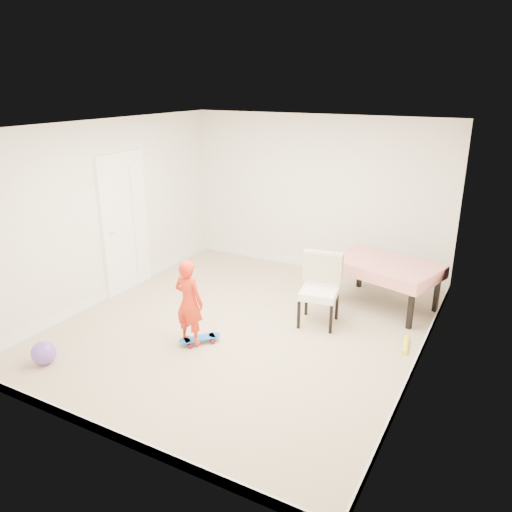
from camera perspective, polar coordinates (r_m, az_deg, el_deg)
The scene contains 17 objects.
ground at distance 6.71m, azimuth -1.58°, elevation -8.04°, with size 5.00×5.00×0.00m, color tan.
ceiling at distance 5.98m, azimuth -1.81°, elevation 14.47°, with size 4.50×5.00×0.04m, color silver.
wall_back at distance 8.39m, azimuth 6.87°, elevation 6.94°, with size 4.50×0.04×2.60m, color silver.
wall_front at distance 4.39m, azimuth -18.16°, elevation -5.73°, with size 4.50×0.04×2.60m, color silver.
wall_left at distance 7.55m, azimuth -16.56°, elevation 4.87°, with size 0.04×5.00×2.60m, color silver.
wall_right at distance 5.51m, azimuth 18.84°, elevation -0.69°, with size 0.04×5.00×2.60m, color silver.
door at distance 7.82m, azimuth -14.81°, elevation 3.43°, with size 0.10×0.94×2.11m, color white.
baseboard_back at distance 8.75m, azimuth 6.57°, elevation -1.00°, with size 4.50×0.02×0.12m, color white.
baseboard_front at distance 5.03m, azimuth -16.70°, elevation -18.70°, with size 4.50×0.02×0.12m, color white.
baseboard_left at distance 7.95m, azimuth -15.76°, elevation -3.80°, with size 0.02×5.00×0.12m, color white.
baseboard_right at distance 6.03m, azimuth 17.64°, elevation -11.84°, with size 0.02×5.00×0.12m, color white.
dining_table at distance 7.39m, azimuth 14.34°, elevation -3.12°, with size 1.45×0.92×0.68m, color #B5091F, non-canonical shape.
dining_chair at distance 6.63m, azimuth 7.23°, elevation -3.96°, with size 0.52×0.60×0.96m, color beige, non-canonical shape.
skateboard at distance 6.33m, azimuth -6.44°, elevation -9.56°, with size 0.53×0.19×0.08m, color blue, non-canonical shape.
child at distance 6.11m, azimuth -7.65°, elevation -5.54°, with size 0.39×0.26×1.07m, color red.
balloon at distance 6.33m, azimuth -23.11°, elevation -10.15°, with size 0.28×0.28×0.28m, color #724DBB.
foam_toy at distance 6.48m, azimuth 16.74°, elevation -9.70°, with size 0.06×0.06×0.40m, color #FFF31A.
Camera 1 is at (2.99, -5.15, 3.10)m, focal length 35.00 mm.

